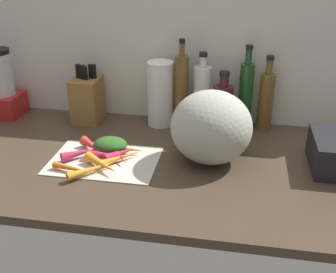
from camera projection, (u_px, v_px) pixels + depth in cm
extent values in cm
cube|color=#47382B|center=(148.00, 161.00, 145.05)|extent=(170.00, 80.00, 3.00)
cube|color=silver|center=(167.00, 47.00, 165.67)|extent=(170.00, 3.00, 60.00)
cube|color=beige|center=(104.00, 160.00, 141.84)|extent=(36.59, 25.55, 0.80)
cone|color=orange|center=(93.00, 169.00, 133.20)|extent=(14.41, 14.32, 2.61)
cone|color=#B2264C|center=(107.00, 155.00, 140.87)|extent=(14.21, 3.35, 3.13)
cone|color=red|center=(92.00, 146.00, 147.03)|extent=(11.22, 9.84, 3.54)
cone|color=#B2264C|center=(120.00, 153.00, 142.08)|extent=(10.53, 11.22, 3.27)
cone|color=#B2264C|center=(80.00, 153.00, 142.52)|extent=(12.15, 11.01, 3.17)
cone|color=orange|center=(75.00, 169.00, 133.44)|extent=(16.01, 5.45, 2.25)
cone|color=orange|center=(128.00, 149.00, 145.45)|extent=(10.67, 2.92, 2.75)
cone|color=orange|center=(102.00, 164.00, 135.20)|extent=(14.33, 11.26, 3.51)
cone|color=orange|center=(120.00, 158.00, 140.20)|extent=(13.78, 13.69, 2.43)
cone|color=red|center=(116.00, 153.00, 142.84)|extent=(13.04, 14.37, 2.96)
ellipsoid|color=#2D6023|center=(110.00, 144.00, 146.26)|extent=(11.88, 9.14, 5.02)
ellipsoid|color=#B2B7A8|center=(211.00, 127.00, 137.19)|extent=(27.18, 25.19, 25.01)
cube|color=olive|center=(87.00, 100.00, 170.23)|extent=(10.78, 13.57, 18.21)
cylinder|color=black|center=(78.00, 71.00, 166.38)|extent=(2.17, 2.17, 5.50)
cylinder|color=black|center=(80.00, 72.00, 165.38)|extent=(1.46, 1.46, 5.50)
cylinder|color=black|center=(83.00, 72.00, 165.09)|extent=(2.09, 2.09, 5.50)
cylinder|color=black|center=(85.00, 73.00, 163.91)|extent=(1.76, 1.76, 5.50)
cylinder|color=black|center=(91.00, 71.00, 166.10)|extent=(1.85, 1.85, 5.50)
cylinder|color=black|center=(94.00, 71.00, 165.86)|extent=(2.17, 2.17, 5.50)
cube|color=red|center=(5.00, 105.00, 177.70)|extent=(14.40, 14.40, 9.38)
cylinder|color=white|center=(160.00, 94.00, 165.14)|extent=(10.44, 10.44, 26.14)
cylinder|color=brown|center=(181.00, 92.00, 163.32)|extent=(5.56, 5.56, 28.82)
cylinder|color=brown|center=(182.00, 50.00, 156.07)|extent=(2.06, 2.06, 4.84)
cylinder|color=black|center=(182.00, 41.00, 154.68)|extent=(2.36, 2.36, 1.60)
cylinder|color=silver|center=(202.00, 99.00, 161.01)|extent=(6.63, 6.63, 25.38)
cylinder|color=silver|center=(203.00, 62.00, 154.65)|extent=(2.67, 2.67, 4.10)
cylinder|color=black|center=(203.00, 54.00, 153.43)|extent=(3.07, 3.07, 1.60)
cylinder|color=#471919|center=(222.00, 109.00, 160.88)|extent=(7.52, 7.52, 18.44)
cylinder|color=#471919|center=(224.00, 81.00, 156.02)|extent=(3.39, 3.39, 4.12)
cylinder|color=black|center=(225.00, 74.00, 154.78)|extent=(3.90, 3.90, 1.60)
cylinder|color=#19421E|center=(245.00, 97.00, 161.48)|extent=(5.34, 5.34, 26.40)
cylinder|color=#19421E|center=(249.00, 57.00, 154.60)|extent=(2.40, 2.40, 5.52)
cylinder|color=black|center=(250.00, 47.00, 153.07)|extent=(2.76, 2.76, 1.60)
cylinder|color=brown|center=(266.00, 102.00, 161.89)|extent=(5.83, 5.83, 22.61)
cylinder|color=brown|center=(269.00, 67.00, 155.84)|extent=(2.47, 2.47, 5.46)
cylinder|color=black|center=(270.00, 58.00, 154.32)|extent=(2.84, 2.84, 1.60)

